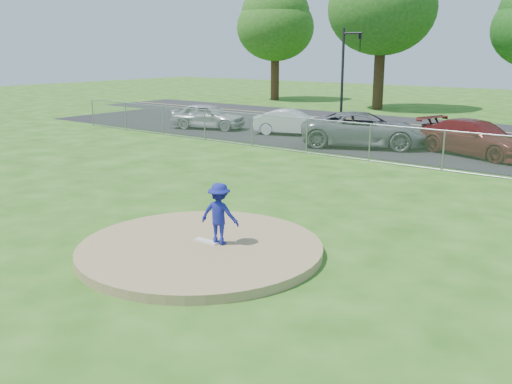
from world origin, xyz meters
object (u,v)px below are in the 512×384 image
(parked_car_gray, at_px, (364,129))
(parked_car_darkred, at_px, (476,138))
(pitcher, at_px, (219,214))
(traffic_cone, at_px, (326,137))
(traffic_signal_left, at_px, (346,67))
(parked_car_silver, at_px, (208,116))
(tree_far_left, at_px, (275,17))
(parked_car_white, at_px, (291,122))

(parked_car_gray, height_order, parked_car_darkred, parked_car_gray)
(pitcher, relative_size, traffic_cone, 1.91)
(traffic_signal_left, distance_m, parked_car_silver, 8.84)
(traffic_signal_left, distance_m, traffic_cone, 8.89)
(traffic_signal_left, xyz_separation_m, traffic_cone, (3.33, -7.68, -2.99))
(parked_car_gray, bearing_deg, tree_far_left, 20.94)
(parked_car_white, bearing_deg, traffic_signal_left, -17.44)
(tree_far_left, bearing_deg, pitcher, -55.70)
(parked_car_silver, relative_size, parked_car_white, 1.07)
(tree_far_left, height_order, pitcher, tree_far_left)
(traffic_cone, relative_size, parked_car_white, 0.18)
(pitcher, distance_m, parked_car_gray, 15.30)
(pitcher, distance_m, parked_car_white, 18.12)
(traffic_cone, relative_size, parked_car_darkred, 0.14)
(tree_far_left, distance_m, parked_car_gray, 26.30)
(traffic_signal_left, distance_m, pitcher, 23.63)
(pitcher, xyz_separation_m, parked_car_white, (-8.91, 15.78, -0.23))
(traffic_cone, distance_m, parked_car_gray, 1.81)
(parked_car_gray, bearing_deg, traffic_signal_left, 10.92)
(tree_far_left, height_order, traffic_signal_left, tree_far_left)
(parked_car_silver, bearing_deg, parked_car_darkred, -105.21)
(traffic_cone, xyz_separation_m, parked_car_gray, (1.60, 0.72, 0.43))
(parked_car_silver, bearing_deg, pitcher, -154.97)
(traffic_signal_left, bearing_deg, pitcher, -67.33)
(tree_far_left, bearing_deg, parked_car_gray, -44.67)
(parked_car_darkred, bearing_deg, tree_far_left, 72.11)
(traffic_signal_left, xyz_separation_m, parked_car_silver, (-4.90, -6.87, -2.64))
(parked_car_darkred, bearing_deg, parked_car_white, 107.67)
(parked_car_silver, bearing_deg, traffic_signal_left, -53.72)
(traffic_cone, bearing_deg, parked_car_darkred, 13.90)
(pitcher, bearing_deg, parked_car_gray, -89.40)
(parked_car_silver, bearing_deg, parked_car_gray, -108.74)
(traffic_signal_left, bearing_deg, parked_car_gray, -54.68)
(parked_car_gray, bearing_deg, pitcher, 171.27)
(pitcher, xyz_separation_m, parked_car_silver, (-13.96, 14.81, -0.16))
(tree_far_left, relative_size, traffic_signal_left, 1.92)
(parked_car_darkred, bearing_deg, traffic_signal_left, 76.72)
(traffic_signal_left, height_order, parked_car_silver, traffic_signal_left)
(traffic_signal_left, xyz_separation_m, pitcher, (9.06, -21.69, -2.47))
(traffic_cone, bearing_deg, parked_car_silver, 174.42)
(pitcher, relative_size, parked_car_silver, 0.33)
(parked_car_silver, height_order, parked_car_white, parked_car_silver)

